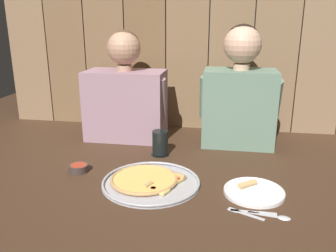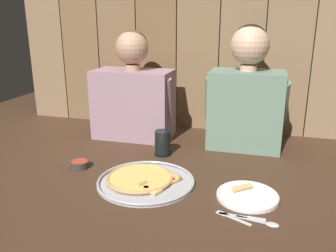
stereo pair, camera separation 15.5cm
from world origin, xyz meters
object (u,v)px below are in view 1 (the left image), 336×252
object	(u,v)px
pizza_tray	(149,181)
diner_left	(125,94)
drinking_glass	(160,143)
dipping_bowl	(79,168)
dinner_plate	(254,191)
diner_right	(240,92)

from	to	relation	value
pizza_tray	diner_left	world-z (taller)	diner_left
drinking_glass	diner_left	size ratio (longest dim) A/B	0.21
pizza_tray	dipping_bowl	world-z (taller)	dipping_bowl
pizza_tray	dinner_plate	size ratio (longest dim) A/B	1.71
pizza_tray	dipping_bowl	size ratio (longest dim) A/B	4.63
dinner_plate	diner_left	distance (m)	0.89
diner_left	diner_right	distance (m)	0.60
dipping_bowl	diner_right	bearing A→B (deg)	34.66
drinking_glass	dipping_bowl	bearing A→B (deg)	-141.29
pizza_tray	diner_left	size ratio (longest dim) A/B	0.68
drinking_glass	diner_right	world-z (taller)	diner_right
diner_right	dipping_bowl	bearing A→B (deg)	-145.34
dinner_plate	diner_right	size ratio (longest dim) A/B	0.38
dinner_plate	diner_right	bearing A→B (deg)	95.49
drinking_glass	dipping_bowl	xyz separation A→B (m)	(-0.31, -0.25, -0.04)
pizza_tray	drinking_glass	xyz separation A→B (m)	(-0.01, 0.31, 0.05)
dipping_bowl	diner_right	size ratio (longest dim) A/B	0.14
pizza_tray	dipping_bowl	distance (m)	0.33
dinner_plate	diner_left	world-z (taller)	diner_left
dipping_bowl	diner_left	size ratio (longest dim) A/B	0.15
pizza_tray	dinner_plate	bearing A→B (deg)	-2.77
pizza_tray	diner_right	distance (m)	0.69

